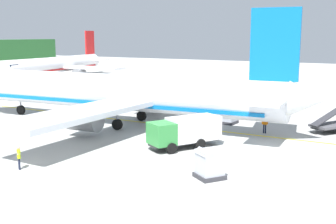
% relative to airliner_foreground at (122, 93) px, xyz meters
% --- Properties ---
extents(airliner_foreground, '(34.59, 41.74, 11.90)m').
position_rel_airliner_foreground_xyz_m(airliner_foreground, '(0.00, 0.00, 0.00)').
color(airliner_foreground, silver).
rests_on(airliner_foreground, ground).
extents(airliner_mid_apron, '(36.80, 30.50, 10.52)m').
position_rel_airliner_foreground_xyz_m(airliner_mid_apron, '(34.10, 41.34, -0.39)').
color(airliner_mid_apron, white).
rests_on(airliner_mid_apron, ground).
extents(service_truck_fuel, '(6.52, 5.07, 2.60)m').
position_rel_airliner_foreground_xyz_m(service_truck_fuel, '(-5.51, -10.35, -1.91)').
color(service_truck_fuel, '#338C3F').
rests_on(service_truck_fuel, ground).
extents(cargo_container_near, '(1.91, 1.91, 2.06)m').
position_rel_airliner_foreground_xyz_m(cargo_container_near, '(5.98, -9.73, -2.42)').
color(cargo_container_near, '#333338').
rests_on(cargo_container_near, ground).
extents(cargo_container_mid, '(2.40, 2.40, 2.08)m').
position_rel_airliner_foreground_xyz_m(cargo_container_mid, '(-11.88, -15.45, -2.41)').
color(cargo_container_mid, '#333338').
rests_on(cargo_container_mid, ground).
extents(crew_marshaller, '(0.24, 0.63, 1.77)m').
position_rel_airliner_foreground_xyz_m(crew_marshaller, '(3.24, -14.66, -2.34)').
color(crew_marshaller, '#191E33').
rests_on(crew_marshaller, ground).
extents(crew_loader_right, '(0.45, 0.53, 1.69)m').
position_rel_airliner_foreground_xyz_m(crew_loader_right, '(-16.74, -2.79, -2.39)').
color(crew_loader_right, '#191E33').
rests_on(crew_loader_right, ground).
extents(apron_guide_line, '(0.30, 60.00, 0.01)m').
position_rel_airliner_foreground_xyz_m(apron_guide_line, '(1.98, -4.43, -3.39)').
color(apron_guide_line, yellow).
rests_on(apron_guide_line, ground).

